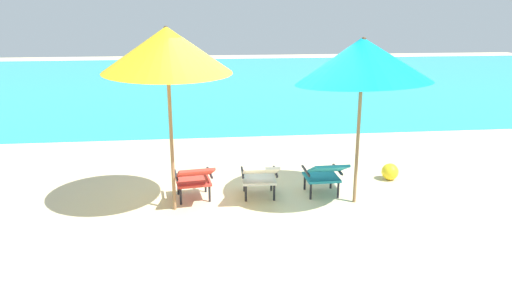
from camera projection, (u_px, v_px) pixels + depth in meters
name	position (u px, v px, depth m)	size (l,w,h in m)	color
ground_plane	(239.00, 135.00, 11.23)	(40.00, 40.00, 0.00)	beige
ocean_band	(222.00, 81.00, 19.63)	(40.00, 18.00, 0.01)	#28B2B7
lounge_chair_left	(194.00, 177.00, 7.21)	(0.65, 0.94, 0.68)	red
lounge_chair_center	(260.00, 175.00, 7.30)	(0.57, 0.89, 0.68)	silver
lounge_chair_right	(325.00, 173.00, 7.38)	(0.55, 0.88, 0.68)	teal
beach_umbrella_left	(167.00, 50.00, 6.42)	(2.28, 2.29, 2.68)	olive
beach_umbrella_right	(363.00, 60.00, 6.74)	(2.76, 2.77, 2.55)	olive
beach_ball	(390.00, 172.00, 8.25)	(0.29, 0.29, 0.29)	yellow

